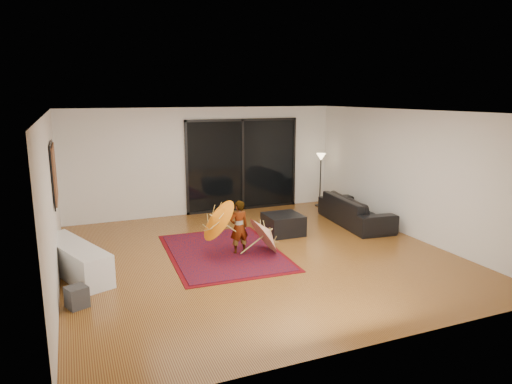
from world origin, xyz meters
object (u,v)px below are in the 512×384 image
ottoman (283,224)px  child (239,227)px  media_console (74,259)px  sofa (355,210)px

ottoman → child: (-1.34, -0.82, 0.30)m
media_console → child: bearing=-22.3°
sofa → ottoman: size_ratio=2.93×
media_console → ottoman: (4.28, 0.77, -0.05)m
media_console → ottoman: size_ratio=2.55×
sofa → child: bearing=110.8°
media_console → sofa: 6.26m
ottoman → child: child is taller
sofa → child: 3.38m
sofa → media_console: bearing=103.2°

